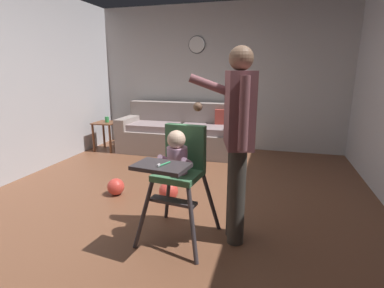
% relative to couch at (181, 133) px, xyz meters
% --- Properties ---
extents(ground, '(6.11, 7.43, 0.10)m').
position_rel_couch_xyz_m(ground, '(0.56, -2.42, -0.38)').
color(ground, brown).
extents(wall_far, '(5.31, 0.06, 2.58)m').
position_rel_couch_xyz_m(wall_far, '(0.56, 0.52, 0.96)').
color(wall_far, beige).
rests_on(wall_far, ground).
extents(couch, '(2.16, 0.86, 0.86)m').
position_rel_couch_xyz_m(couch, '(0.00, 0.00, 0.00)').
color(couch, gray).
rests_on(couch, ground).
extents(high_chair, '(0.67, 0.78, 1.00)m').
position_rel_couch_xyz_m(high_chair, '(0.86, -2.72, 0.36)').
color(high_chair, '#373134').
rests_on(high_chair, ground).
extents(adult_standing, '(0.60, 0.49, 1.63)m').
position_rel_couch_xyz_m(adult_standing, '(1.32, -2.60, 0.59)').
color(adult_standing, '#35312C').
rests_on(adult_standing, ground).
extents(toy_ball, '(0.22, 0.22, 0.22)m').
position_rel_couch_xyz_m(toy_ball, '(0.50, -2.02, -0.22)').
color(toy_ball, '#D13D33').
rests_on(toy_ball, ground).
extents(toy_ball_second, '(0.20, 0.20, 0.20)m').
position_rel_couch_xyz_m(toy_ball_second, '(-0.16, -2.05, -0.23)').
color(toy_ball_second, '#D13D33').
rests_on(toy_ball_second, ground).
extents(side_table, '(0.40, 0.40, 0.52)m').
position_rel_couch_xyz_m(side_table, '(-1.34, -0.29, 0.05)').
color(side_table, brown).
rests_on(side_table, ground).
extents(sippy_cup, '(0.07, 0.07, 0.10)m').
position_rel_couch_xyz_m(sippy_cup, '(-1.32, -0.29, 0.24)').
color(sippy_cup, green).
rests_on(sippy_cup, side_table).
extents(wall_clock, '(0.31, 0.04, 0.31)m').
position_rel_couch_xyz_m(wall_clock, '(0.16, 0.48, 1.55)').
color(wall_clock, white).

